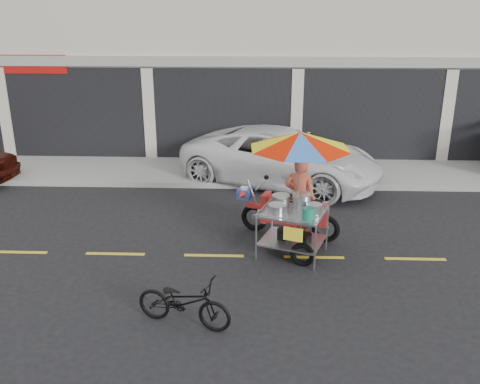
{
  "coord_description": "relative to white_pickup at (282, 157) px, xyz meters",
  "views": [
    {
      "loc": [
        -1.12,
        -9.6,
        4.87
      ],
      "look_at": [
        -1.5,
        0.6,
        1.15
      ],
      "focal_mm": 40.0,
      "sensor_mm": 36.0,
      "label": 1
    }
  ],
  "objects": [
    {
      "name": "near_bicycle",
      "position": [
        -1.77,
        -6.93,
        -0.34
      ],
      "size": [
        1.66,
        0.98,
        0.83
      ],
      "primitive_type": "imported",
      "rotation": [
        0.0,
        0.0,
        1.27
      ],
      "color": "black",
      "rests_on": "ground"
    },
    {
      "name": "food_vendor_rig",
      "position": [
        0.14,
        -4.07,
        0.86
      ],
      "size": [
        2.53,
        2.6,
        2.58
      ],
      "rotation": [
        0.0,
        0.0,
        -0.34
      ],
      "color": "black",
      "rests_on": "ground"
    },
    {
      "name": "sidewalk",
      "position": [
        0.49,
        0.98,
        -0.68
      ],
      "size": [
        45.0,
        3.0,
        0.15
      ],
      "primitive_type": "cube",
      "color": "gray",
      "rests_on": "ground"
    },
    {
      "name": "shophouse_block",
      "position": [
        3.31,
        6.07,
        3.48
      ],
      "size": [
        36.0,
        8.11,
        10.4
      ],
      "color": "beige",
      "rests_on": "ground"
    },
    {
      "name": "ground",
      "position": [
        0.49,
        -4.52,
        -0.76
      ],
      "size": [
        90.0,
        90.0,
        0.0
      ],
      "primitive_type": "plane",
      "color": "black"
    },
    {
      "name": "white_pickup",
      "position": [
        0.0,
        0.0,
        0.0
      ],
      "size": [
        6.0,
        4.44,
        1.52
      ],
      "primitive_type": "imported",
      "rotation": [
        0.0,
        0.0,
        1.17
      ],
      "color": "white",
      "rests_on": "ground"
    },
    {
      "name": "centerline",
      "position": [
        0.49,
        -4.52,
        -0.75
      ],
      "size": [
        42.0,
        0.1,
        0.01
      ],
      "primitive_type": "cube",
      "color": "gold",
      "rests_on": "ground"
    }
  ]
}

